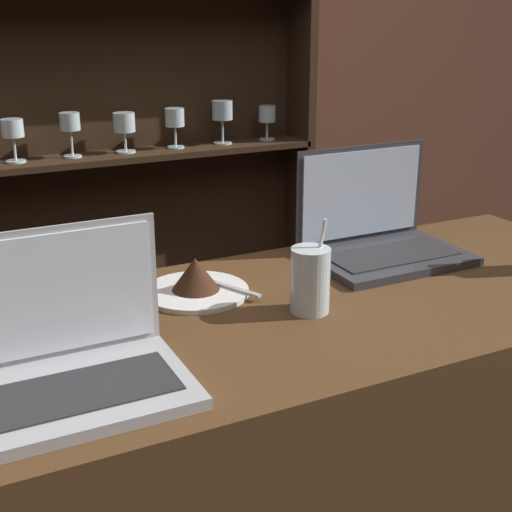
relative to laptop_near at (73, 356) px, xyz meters
The scene contains 6 objects.
back_wall 1.47m from the laptop_near, 75.07° to the left, with size 7.00×0.06×2.70m.
back_shelf 1.39m from the laptop_near, 70.97° to the left, with size 1.32×0.18×1.95m.
laptop_near is the anchor object (origin of this frame).
laptop_far 0.79m from the laptop_near, 20.60° to the left, with size 0.34×0.23×0.24m.
cake_plate 0.39m from the laptop_near, 40.52° to the left, with size 0.21×0.21×0.07m.
water_glass 0.46m from the laptop_near, 10.37° to the left, with size 0.07×0.07×0.17m.
Camera 1 is at (-0.55, -0.76, 1.53)m, focal length 50.00 mm.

